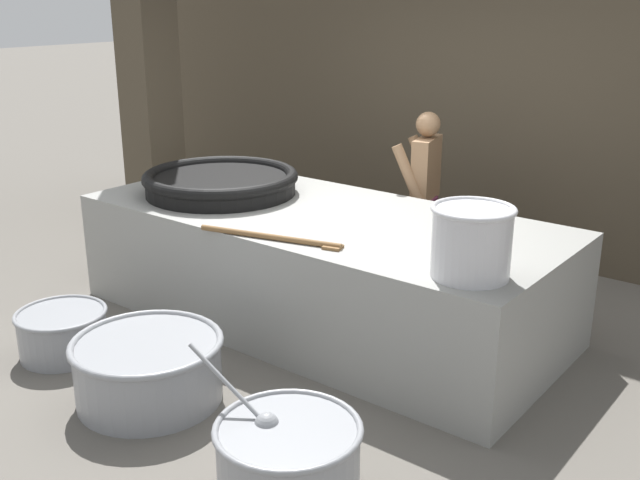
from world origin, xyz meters
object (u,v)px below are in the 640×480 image
at_px(cook, 424,191).
at_px(stock_pot, 472,240).
at_px(prep_bowl_vegetables, 288,453).
at_px(giant_wok_near, 221,181).
at_px(prep_bowl_meat, 63,331).
at_px(prep_bowl_extra, 148,366).

bearing_deg(cook, stock_pot, 113.06).
xyz_separation_m(stock_pot, prep_bowl_vegetables, (-0.34, -1.27, -0.90)).
xyz_separation_m(giant_wok_near, cook, (1.19, 1.29, -0.16)).
height_order(giant_wok_near, cook, cook).
height_order(stock_pot, prep_bowl_meat, stock_pot).
xyz_separation_m(stock_pot, prep_bowl_extra, (-1.60, -1.13, -0.87)).
relative_size(giant_wok_near, cook, 0.85).
xyz_separation_m(stock_pot, prep_bowl_meat, (-2.58, -1.10, -0.92)).
height_order(prep_bowl_vegetables, prep_bowl_meat, prep_bowl_vegetables).
relative_size(cook, prep_bowl_meat, 2.35).
bearing_deg(giant_wok_near, prep_bowl_vegetables, -38.34).
distance_m(stock_pot, prep_bowl_vegetables, 1.59).
bearing_deg(cook, prep_bowl_meat, 52.04).
height_order(giant_wok_near, stock_pot, stock_pot).
bearing_deg(stock_pot, prep_bowl_meat, -156.82).
relative_size(cook, prep_bowl_vegetables, 1.49).
bearing_deg(stock_pot, cook, 127.29).
bearing_deg(cook, prep_bowl_extra, 70.27).
bearing_deg(stock_pot, prep_bowl_vegetables, -104.82).
xyz_separation_m(giant_wok_near, prep_bowl_meat, (-0.06, -1.56, -0.80)).
bearing_deg(prep_bowl_meat, giant_wok_near, 87.61).
bearing_deg(prep_bowl_meat, cook, 66.27).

